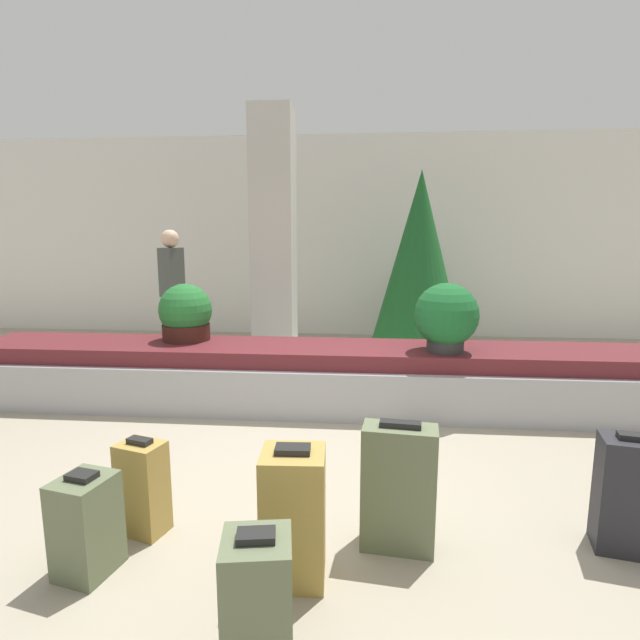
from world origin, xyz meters
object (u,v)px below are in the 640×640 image
object	(u,v)px
suitcase_1	(143,488)
traveler_0	(172,281)
suitcase_2	(399,487)
potted_plant_1	(446,317)
pillar	(274,238)
suitcase_5	(293,516)
decorated_tree	(419,257)
suitcase_4	(630,495)
suitcase_0	(86,525)
suitcase_3	(258,601)
potted_plant_0	(186,314)

from	to	relation	value
suitcase_1	traveler_0	xyz separation A→B (m)	(-1.38, 4.05, 0.76)
suitcase_2	traveler_0	bearing A→B (deg)	130.94
potted_plant_1	pillar	bearing A→B (deg)	135.63
suitcase_5	decorated_tree	bearing A→B (deg)	74.51
suitcase_4	potted_plant_1	size ratio (longest dim) A/B	1.03
suitcase_2	suitcase_4	bearing A→B (deg)	10.49
suitcase_2	pillar	bearing A→B (deg)	115.62
suitcase_0	potted_plant_1	world-z (taller)	potted_plant_1
suitcase_1	suitcase_5	xyz separation A→B (m)	(0.89, -0.30, 0.06)
suitcase_2	traveler_0	distance (m)	4.97
pillar	suitcase_3	xyz separation A→B (m)	(0.77, -4.70, -1.33)
suitcase_2	suitcase_3	size ratio (longest dim) A/B	1.27
suitcase_5	potted_plant_0	xyz separation A→B (m)	(-1.46, 2.63, 0.53)
suitcase_0	decorated_tree	xyz separation A→B (m)	(2.09, 4.85, 1.09)
suitcase_2	suitcase_3	world-z (taller)	suitcase_2
potted_plant_0	decorated_tree	xyz separation A→B (m)	(2.53, 2.17, 0.48)
pillar	suitcase_4	world-z (taller)	pillar
suitcase_0	suitcase_3	xyz separation A→B (m)	(0.95, -0.45, 0.02)
suitcase_0	suitcase_1	world-z (taller)	suitcase_1
potted_plant_0	pillar	bearing A→B (deg)	68.31
pillar	potted_plant_0	size ratio (longest dim) A/B	5.61
pillar	suitcase_0	distance (m)	4.46
traveler_0	decorated_tree	bearing A→B (deg)	117.64
suitcase_0	suitcase_5	world-z (taller)	suitcase_5
suitcase_3	potted_plant_1	world-z (taller)	potted_plant_1
suitcase_5	potted_plant_1	xyz separation A→B (m)	(1.06, 2.34, 0.58)
suitcase_1	suitcase_3	xyz separation A→B (m)	(0.82, -0.80, 0.00)
pillar	suitcase_0	xyz separation A→B (m)	(-0.18, -4.25, -1.35)
potted_plant_0	suitcase_3	bearing A→B (deg)	-66.02
suitcase_0	pillar	bearing A→B (deg)	100.42
suitcase_4	potted_plant_0	size ratio (longest dim) A/B	1.14
suitcase_5	traveler_0	world-z (taller)	traveler_0
suitcase_5	decorated_tree	xyz separation A→B (m)	(1.07, 4.80, 1.01)
suitcase_3	suitcase_5	distance (m)	0.51
suitcase_2	suitcase_5	xyz separation A→B (m)	(-0.52, -0.29, -0.01)
potted_plant_1	decorated_tree	world-z (taller)	decorated_tree
pillar	suitcase_1	distance (m)	4.12
suitcase_0	traveler_0	xyz separation A→B (m)	(-1.25, 4.40, 0.77)
suitcase_0	suitcase_5	distance (m)	1.02
pillar	suitcase_0	size ratio (longest dim) A/B	6.10
suitcase_2	traveler_0	xyz separation A→B (m)	(-2.78, 4.06, 0.68)
suitcase_1	suitcase_3	bearing A→B (deg)	-27.78
suitcase_4	traveler_0	world-z (taller)	traveler_0
suitcase_1	decorated_tree	xyz separation A→B (m)	(1.96, 4.50, 1.07)
pillar	decorated_tree	size ratio (longest dim) A/B	1.28
suitcase_2	suitcase_3	xyz separation A→B (m)	(-0.59, -0.79, -0.07)
suitcase_2	suitcase_3	bearing A→B (deg)	-120.17
suitcase_2	decorated_tree	size ratio (longest dim) A/B	0.28
suitcase_1	suitcase_4	xyz separation A→B (m)	(2.62, 0.07, 0.05)
potted_plant_0	suitcase_1	bearing A→B (deg)	-76.22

